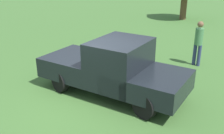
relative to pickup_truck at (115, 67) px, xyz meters
name	(u,v)px	position (x,y,z in m)	size (l,w,h in m)	color
ground_plane	(89,103)	(0.07, 1.02, -0.92)	(80.00, 80.00, 0.00)	#3D662D
pickup_truck	(115,67)	(0.00, 0.00, 0.00)	(5.04, 3.13, 1.79)	black
person_bystander	(199,41)	(-0.31, -4.23, 0.12)	(0.34, 0.34, 1.82)	navy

